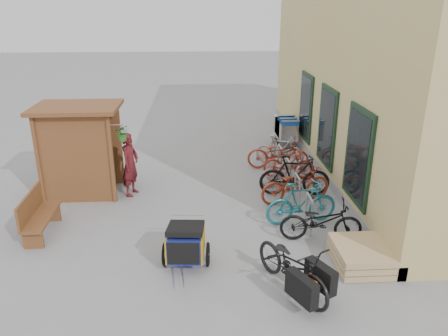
{
  "coord_description": "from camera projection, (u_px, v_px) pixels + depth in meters",
  "views": [
    {
      "loc": [
        -0.1,
        -8.59,
        4.81
      ],
      "look_at": [
        0.5,
        1.5,
        1.0
      ],
      "focal_mm": 35.0,
      "sensor_mm": 36.0,
      "label": 1
    }
  ],
  "objects": [
    {
      "name": "bike_7",
      "position": [
        280.0,
        150.0,
        13.85
      ],
      "size": [
        1.6,
        0.92,
        0.93
      ],
      "primitive_type": "imported",
      "rotation": [
        0.0,
        0.0,
        1.24
      ],
      "color": "#9C9CA1",
      "rests_on": "ground"
    },
    {
      "name": "bike_0",
      "position": [
        321.0,
        221.0,
        9.31
      ],
      "size": [
        1.81,
        0.81,
        0.92
      ],
      "primitive_type": "imported",
      "rotation": [
        0.0,
        0.0,
        1.46
      ],
      "color": "black",
      "rests_on": "ground"
    },
    {
      "name": "bike_2",
      "position": [
        296.0,
        184.0,
        11.14
      ],
      "size": [
        1.99,
        1.1,
        0.99
      ],
      "primitive_type": "imported",
      "rotation": [
        0.0,
        0.0,
        1.82
      ],
      "color": "maroon",
      "rests_on": "ground"
    },
    {
      "name": "shopping_carts",
      "position": [
        285.0,
        127.0,
        15.65
      ],
      "size": [
        0.63,
        1.74,
        1.13
      ],
      "color": "silver",
      "rests_on": "ground"
    },
    {
      "name": "cargo_bike",
      "position": [
        294.0,
        267.0,
        7.64
      ],
      "size": [
        1.47,
        2.0,
        1.0
      ],
      "rotation": [
        0.0,
        0.0,
        0.48
      ],
      "color": "black",
      "rests_on": "ground"
    },
    {
      "name": "bike_1",
      "position": [
        301.0,
        203.0,
        10.05
      ],
      "size": [
        1.77,
        0.76,
        1.03
      ],
      "primitive_type": "imported",
      "rotation": [
        0.0,
        0.0,
        1.73
      ],
      "color": "teal",
      "rests_on": "ground"
    },
    {
      "name": "ground",
      "position": [
        206.0,
        234.0,
        9.72
      ],
      "size": [
        80.0,
        80.0,
        0.0
      ],
      "primitive_type": "plane",
      "color": "gray"
    },
    {
      "name": "bench",
      "position": [
        37.0,
        214.0,
        9.55
      ],
      "size": [
        0.5,
        1.55,
        0.98
      ],
      "rotation": [
        0.0,
        0.0,
        0.03
      ],
      "color": "brown",
      "rests_on": "ground"
    },
    {
      "name": "building",
      "position": [
        418.0,
        51.0,
        13.05
      ],
      "size": [
        6.07,
        13.0,
        7.0
      ],
      "color": "tan",
      "rests_on": "ground"
    },
    {
      "name": "bike_3",
      "position": [
        295.0,
        176.0,
        11.52
      ],
      "size": [
        1.91,
        0.71,
        1.12
      ],
      "primitive_type": "imported",
      "rotation": [
        0.0,
        0.0,
        1.47
      ],
      "color": "black",
      "rests_on": "ground"
    },
    {
      "name": "bike_6",
      "position": [
        278.0,
        154.0,
        13.4
      ],
      "size": [
        1.95,
        0.91,
        0.99
      ],
      "primitive_type": "imported",
      "rotation": [
        0.0,
        0.0,
        1.43
      ],
      "color": "maroon",
      "rests_on": "ground"
    },
    {
      "name": "kiosk",
      "position": [
        76.0,
        138.0,
        11.3
      ],
      "size": [
        2.49,
        1.65,
        2.4
      ],
      "color": "brown",
      "rests_on": "ground"
    },
    {
      "name": "bike_4",
      "position": [
        287.0,
        170.0,
        12.24
      ],
      "size": [
        1.74,
        1.05,
        0.86
      ],
      "primitive_type": "imported",
      "rotation": [
        0.0,
        0.0,
        1.89
      ],
      "color": "#B87782",
      "rests_on": "ground"
    },
    {
      "name": "person_kiosk",
      "position": [
        130.0,
        164.0,
        11.46
      ],
      "size": [
        0.59,
        0.72,
        1.72
      ],
      "primitive_type": "imported",
      "rotation": [
        0.0,
        0.0,
        1.24
      ],
      "color": "maroon",
      "rests_on": "ground"
    },
    {
      "name": "bike_5",
      "position": [
        289.0,
        164.0,
        12.72
      ],
      "size": [
        1.53,
        0.67,
        0.89
      ],
      "primitive_type": "imported",
      "rotation": [
        0.0,
        0.0,
        1.4
      ],
      "color": "maroon",
      "rests_on": "ground"
    },
    {
      "name": "pallet_stack",
      "position": [
        361.0,
        255.0,
        8.51
      ],
      "size": [
        1.0,
        1.2,
        0.4
      ],
      "color": "tan",
      "rests_on": "ground"
    },
    {
      "name": "child_trailer",
      "position": [
        186.0,
        242.0,
        8.43
      ],
      "size": [
        0.94,
        1.55,
        0.9
      ],
      "rotation": [
        0.0,
        0.0,
        -0.08
      ],
      "color": "#1B2296",
      "rests_on": "ground"
    },
    {
      "name": "bike_rack",
      "position": [
        288.0,
        172.0,
        11.91
      ],
      "size": [
        0.05,
        5.35,
        0.86
      ],
      "color": "#A5A8AD",
      "rests_on": "ground"
    }
  ]
}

